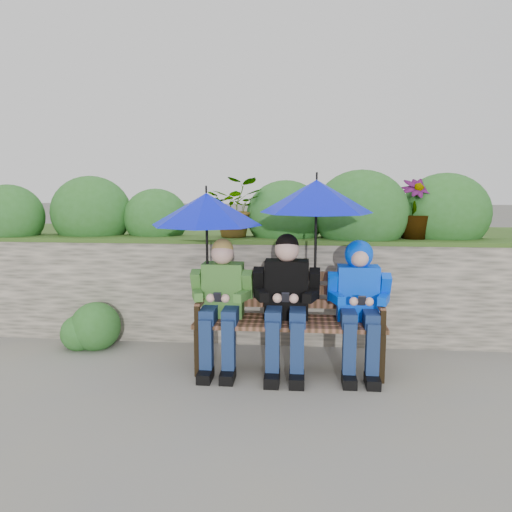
# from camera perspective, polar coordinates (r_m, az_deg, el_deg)

# --- Properties ---
(ground) EXTENTS (60.00, 60.00, 0.00)m
(ground) POSITION_cam_1_polar(r_m,az_deg,el_deg) (4.45, -0.12, -12.39)
(ground) COLOR slate
(ground) RESTS_ON ground
(garden_backdrop) EXTENTS (8.00, 2.84, 1.74)m
(garden_backdrop) POSITION_cam_1_polar(r_m,az_deg,el_deg) (5.85, 1.49, -1.27)
(garden_backdrop) COLOR #555247
(garden_backdrop) RESTS_ON ground
(park_bench) EXTENTS (1.58, 0.46, 0.84)m
(park_bench) POSITION_cam_1_polar(r_m,az_deg,el_deg) (4.28, 3.84, -6.55)
(park_bench) COLOR black
(park_bench) RESTS_ON ground
(boy_left) EXTENTS (0.52, 0.60, 1.11)m
(boy_left) POSITION_cam_1_polar(r_m,az_deg,el_deg) (4.23, -3.97, -4.87)
(boy_left) COLOR #327021
(boy_left) RESTS_ON ground
(boy_middle) EXTENTS (0.55, 0.64, 1.16)m
(boy_middle) POSITION_cam_1_polar(r_m,az_deg,el_deg) (4.17, 3.48, -4.79)
(boy_middle) COLOR black
(boy_middle) RESTS_ON ground
(boy_right) EXTENTS (0.51, 0.62, 1.11)m
(boy_right) POSITION_cam_1_polar(r_m,az_deg,el_deg) (4.20, 11.68, -4.53)
(boy_right) COLOR blue
(boy_right) RESTS_ON ground
(umbrella_left) EXTENTS (0.94, 0.94, 0.90)m
(umbrella_left) POSITION_cam_1_polar(r_m,az_deg,el_deg) (4.19, -5.68, 5.35)
(umbrella_left) COLOR #000DCD
(umbrella_left) RESTS_ON ground
(umbrella_right) EXTENTS (0.92, 0.92, 0.99)m
(umbrella_right) POSITION_cam_1_polar(r_m,az_deg,el_deg) (4.11, 6.92, 6.79)
(umbrella_right) COLOR #000DCD
(umbrella_right) RESTS_ON ground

